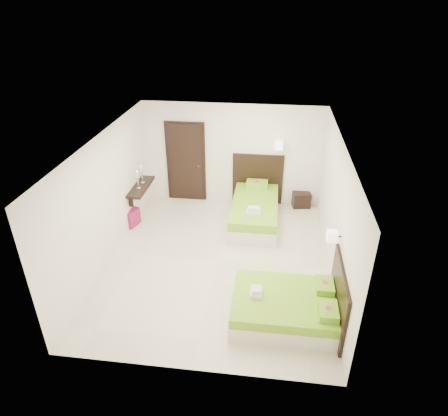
# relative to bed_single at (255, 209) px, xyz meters

# --- Properties ---
(floor) EXTENTS (5.50, 5.50, 0.00)m
(floor) POSITION_rel_bed_single_xyz_m (-0.67, -1.75, -0.32)
(floor) COLOR beige
(floor) RESTS_ON ground
(bed_single) EXTENTS (1.29, 2.16, 1.78)m
(bed_single) POSITION_rel_bed_single_xyz_m (0.00, 0.00, 0.00)
(bed_single) COLOR beige
(bed_single) RESTS_ON ground
(bed_double) EXTENTS (1.78, 1.51, 1.47)m
(bed_double) POSITION_rel_bed_single_xyz_m (0.77, -3.24, -0.06)
(bed_double) COLOR beige
(bed_double) RESTS_ON ground
(nightstand) EXTENTS (0.50, 0.46, 0.39)m
(nightstand) POSITION_rel_bed_single_xyz_m (1.15, 0.91, -0.12)
(nightstand) COLOR black
(nightstand) RESTS_ON ground
(ottoman) EXTENTS (0.51, 0.51, 0.41)m
(ottoman) POSITION_rel_bed_single_xyz_m (-2.99, -0.56, -0.12)
(ottoman) COLOR maroon
(ottoman) RESTS_ON ground
(door) EXTENTS (1.02, 0.15, 2.14)m
(door) POSITION_rel_bed_single_xyz_m (-1.87, 0.94, 0.73)
(door) COLOR black
(door) RESTS_ON ground
(console_shelf) EXTENTS (0.35, 1.20, 0.78)m
(console_shelf) POSITION_rel_bed_single_xyz_m (-2.75, -0.15, 0.49)
(console_shelf) COLOR black
(console_shelf) RESTS_ON ground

